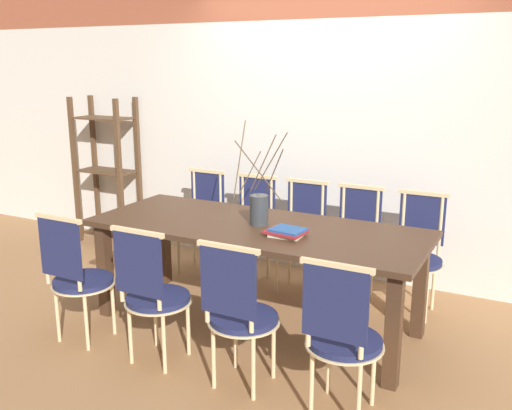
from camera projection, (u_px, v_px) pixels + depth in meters
name	position (u px, v px, depth m)	size (l,w,h in m)	color
ground_plane	(256.00, 324.00, 4.27)	(16.00, 16.00, 0.00)	#9E7047
wall_rear	(325.00, 98.00, 5.02)	(12.00, 0.06, 3.20)	silver
dining_table	(256.00, 238.00, 4.11)	(2.43, 0.95, 0.77)	#422B1C
chair_near_leftend	(77.00, 275.00, 3.90)	(0.44, 0.44, 0.94)	#1E234C
chair_near_left	(153.00, 292.00, 3.61)	(0.44, 0.44, 0.94)	#1E234C
chair_near_center	(239.00, 311.00, 3.33)	(0.44, 0.44, 0.94)	#1E234C
chair_near_right	(342.00, 334.00, 3.05)	(0.44, 0.44, 0.94)	#1E234C
chair_far_leftend	(201.00, 219.00, 5.27)	(0.44, 0.44, 0.94)	#1E234C
chair_far_left	(250.00, 226.00, 5.04)	(0.44, 0.44, 0.94)	#1E234C
chair_far_center	(301.00, 234.00, 4.83)	(0.44, 0.44, 0.94)	#1E234C
chair_far_right	(354.00, 241.00, 4.61)	(0.44, 0.44, 0.94)	#1E234C
chair_far_rightend	(416.00, 251.00, 4.39)	(0.44, 0.44, 0.94)	#1E234C
vase_centerpiece	(259.00, 208.00, 4.08)	(0.39, 0.39, 0.73)	#33383D
book_stack	(287.00, 232.00, 3.82)	(0.27, 0.22, 0.05)	beige
shelving_rack	(107.00, 171.00, 6.07)	(0.65, 0.35, 1.56)	#513823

